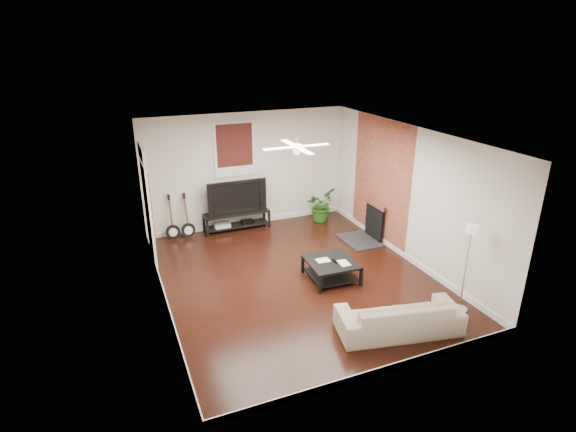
# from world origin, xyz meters

# --- Properties ---
(room) EXTENTS (5.01, 6.01, 2.81)m
(room) POSITION_xyz_m (0.00, 0.00, 1.40)
(room) COLOR black
(room) RESTS_ON ground
(brick_accent) EXTENTS (0.02, 2.20, 2.80)m
(brick_accent) POSITION_xyz_m (2.49, 1.00, 1.40)
(brick_accent) COLOR #9D4232
(brick_accent) RESTS_ON floor
(fireplace) EXTENTS (0.80, 1.10, 0.92)m
(fireplace) POSITION_xyz_m (2.20, 1.00, 0.46)
(fireplace) COLOR black
(fireplace) RESTS_ON floor
(window_back) EXTENTS (1.00, 0.06, 1.30)m
(window_back) POSITION_xyz_m (-0.30, 2.97, 1.95)
(window_back) COLOR black
(window_back) RESTS_ON wall_back
(door_left) EXTENTS (0.08, 1.00, 2.50)m
(door_left) POSITION_xyz_m (-2.46, 1.90, 1.25)
(door_left) COLOR white
(door_left) RESTS_ON wall_left
(tv_stand) EXTENTS (1.60, 0.43, 0.45)m
(tv_stand) POSITION_xyz_m (-0.38, 2.78, 0.22)
(tv_stand) COLOR black
(tv_stand) RESTS_ON floor
(tv) EXTENTS (1.44, 0.19, 0.83)m
(tv) POSITION_xyz_m (-0.38, 2.80, 0.86)
(tv) COLOR black
(tv) RESTS_ON tv_stand
(coffee_table) EXTENTS (0.94, 0.94, 0.38)m
(coffee_table) POSITION_xyz_m (0.61, -0.31, 0.19)
(coffee_table) COLOR black
(coffee_table) RESTS_ON floor
(sofa) EXTENTS (2.06, 1.14, 0.57)m
(sofa) POSITION_xyz_m (0.82, -2.23, 0.28)
(sofa) COLOR #BBAB8C
(sofa) RESTS_ON floor
(floor_lamp) EXTENTS (0.31, 0.31, 1.59)m
(floor_lamp) POSITION_xyz_m (2.17, -2.13, 0.79)
(floor_lamp) COLOR silver
(floor_lamp) RESTS_ON floor
(potted_plant) EXTENTS (0.98, 0.99, 0.83)m
(potted_plant) POSITION_xyz_m (1.77, 2.52, 0.41)
(potted_plant) COLOR #26601B
(potted_plant) RESTS_ON floor
(guitar_left) EXTENTS (0.34, 0.25, 1.07)m
(guitar_left) POSITION_xyz_m (-1.92, 2.75, 0.54)
(guitar_left) COLOR black
(guitar_left) RESTS_ON floor
(guitar_right) EXTENTS (0.34, 0.25, 1.07)m
(guitar_right) POSITION_xyz_m (-1.57, 2.72, 0.54)
(guitar_right) COLOR black
(guitar_right) RESTS_ON floor
(ceiling_fan) EXTENTS (1.24, 1.24, 0.32)m
(ceiling_fan) POSITION_xyz_m (0.00, 0.00, 2.60)
(ceiling_fan) COLOR white
(ceiling_fan) RESTS_ON ceiling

